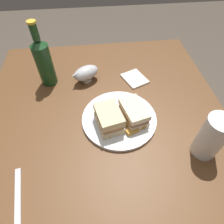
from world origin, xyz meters
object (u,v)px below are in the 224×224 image
object	(u,v)px
pint_glass	(210,139)
fork	(18,198)
sandwich_half_right	(134,113)
gravy_boat	(86,73)
cider_bottle	(44,61)
sandwich_half_left	(109,119)
napkin	(135,79)
plate	(119,118)

from	to	relation	value
pint_glass	fork	world-z (taller)	pint_glass
sandwich_half_right	gravy_boat	xyz separation A→B (m)	(-0.25, -0.17, -0.00)
pint_glass	cider_bottle	distance (m)	0.68
gravy_boat	sandwich_half_left	bearing A→B (deg)	15.43
napkin	gravy_boat	bearing A→B (deg)	-93.73
fork	gravy_boat	bearing A→B (deg)	146.23
plate	cider_bottle	distance (m)	0.39
plate	napkin	size ratio (longest dim) A/B	2.54
sandwich_half_right	cider_bottle	size ratio (longest dim) A/B	0.49
sandwich_half_left	fork	bearing A→B (deg)	-52.19
plate	pint_glass	xyz separation A→B (m)	(0.16, 0.26, 0.06)
cider_bottle	fork	xyz separation A→B (m)	(0.50, -0.04, -0.11)
plate	sandwich_half_right	size ratio (longest dim) A/B	2.09
sandwich_half_left	cider_bottle	xyz separation A→B (m)	(-0.28, -0.24, 0.06)
plate	gravy_boat	distance (m)	0.27
gravy_boat	pint_glass	bearing A→B (deg)	43.05
cider_bottle	napkin	bearing A→B (deg)	85.89
fork	sandwich_half_right	bearing A→B (deg)	112.09
pint_glass	fork	size ratio (longest dim) A/B	0.90
sandwich_half_right	napkin	bearing A→B (deg)	167.36
napkin	fork	bearing A→B (deg)	-42.04
sandwich_half_right	cider_bottle	bearing A→B (deg)	-128.23
sandwich_half_left	sandwich_half_right	distance (m)	0.09
sandwich_half_right	pint_glass	bearing A→B (deg)	53.64
sandwich_half_left	gravy_boat	bearing A→B (deg)	-164.57
sandwich_half_right	sandwich_half_left	bearing A→B (deg)	-77.14
cider_bottle	pint_glass	bearing A→B (deg)	52.48
cider_bottle	sandwich_half_right	bearing A→B (deg)	51.77
gravy_boat	fork	xyz separation A→B (m)	(0.49, -0.21, -0.04)
pint_glass	gravy_boat	world-z (taller)	pint_glass
plate	fork	bearing A→B (deg)	-52.43
pint_glass	gravy_boat	size ratio (longest dim) A/B	1.21
pint_glass	gravy_boat	bearing A→B (deg)	-136.95
sandwich_half_right	napkin	size ratio (longest dim) A/B	1.21
fork	sandwich_half_left	bearing A→B (deg)	117.21
pint_glass	napkin	distance (m)	0.42
cider_bottle	plate	bearing A→B (deg)	48.11
sandwich_half_left	pint_glass	size ratio (longest dim) A/B	0.78
gravy_boat	cider_bottle	size ratio (longest dim) A/B	0.49
sandwich_half_right	pint_glass	xyz separation A→B (m)	(0.15, 0.21, 0.03)
cider_bottle	fork	distance (m)	0.51
sandwich_half_right	pint_glass	distance (m)	0.26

